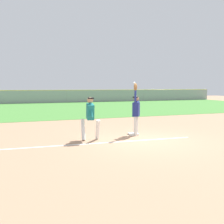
{
  "coord_description": "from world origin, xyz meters",
  "views": [
    {
      "loc": [
        -4.14,
        -8.41,
        2.15
      ],
      "look_at": [
        -0.98,
        1.12,
        1.05
      ],
      "focal_mm": 37.8,
      "sensor_mm": 36.0,
      "label": 1
    }
  ],
  "objects": [
    {
      "name": "parked_car_green",
      "position": [
        5.05,
        25.89,
        0.67
      ],
      "size": [
        4.45,
        2.22,
        1.25
      ],
      "rotation": [
        0.0,
        0.0,
        0.03
      ],
      "color": "#1E6B33",
      "rests_on": "ground_plane"
    },
    {
      "name": "runner",
      "position": [
        -2.04,
        0.67,
        1.0
      ],
      "size": [
        0.73,
        0.85,
        1.72
      ],
      "rotation": [
        0.0,
        0.0,
        -0.07
      ],
      "color": "white",
      "rests_on": "ground_plane"
    },
    {
      "name": "outfield_grass",
      "position": [
        0.0,
        14.9,
        0.01
      ],
      "size": [
        45.23,
        16.57,
        0.01
      ],
      "primitive_type": "cube",
      "color": "#478438",
      "rests_on": "ground_plane"
    },
    {
      "name": "chalk_foul_line",
      "position": [
        -4.01,
        0.16,
        0.0
      ],
      "size": [
        11.99,
        0.67,
        0.01
      ],
      "primitive_type": "cube",
      "rotation": [
        0.0,
        0.0,
        -0.05
      ],
      "color": "white",
      "rests_on": "ground_plane"
    },
    {
      "name": "first_base",
      "position": [
        -0.01,
        1.06,
        0.04
      ],
      "size": [
        0.4,
        0.4,
        0.08
      ],
      "primitive_type": "cube",
      "rotation": [
        0.0,
        0.0,
        0.05
      ],
      "color": "white",
      "rests_on": "ground_plane"
    },
    {
      "name": "fielder",
      "position": [
        0.06,
        0.95,
        1.12
      ],
      "size": [
        0.59,
        0.8,
        2.28
      ],
      "rotation": [
        0.0,
        0.0,
        2.55
      ],
      "color": "silver",
      "rests_on": "ground_plane"
    },
    {
      "name": "parked_car_black",
      "position": [
        -0.95,
        26.69,
        0.67
      ],
      "size": [
        4.49,
        2.3,
        1.25
      ],
      "rotation": [
        0.0,
        0.0,
        -0.05
      ],
      "color": "black",
      "rests_on": "ground_plane"
    },
    {
      "name": "parked_car_blue",
      "position": [
        -6.94,
        25.95,
        0.67
      ],
      "size": [
        4.5,
        2.32,
        1.25
      ],
      "rotation": [
        0.0,
        0.0,
        -0.06
      ],
      "color": "#23389E",
      "rests_on": "ground_plane"
    },
    {
      "name": "outfield_fence",
      "position": [
        0.0,
        23.19,
        0.84
      ],
      "size": [
        45.31,
        0.08,
        1.67
      ],
      "color": "#93999E",
      "rests_on": "ground_plane"
    },
    {
      "name": "ground_plane",
      "position": [
        0.0,
        0.0,
        0.0
      ],
      "size": [
        72.55,
        72.55,
        0.0
      ],
      "primitive_type": "plane",
      "color": "tan"
    },
    {
      "name": "baseball",
      "position": [
        -0.06,
        0.88,
        2.29
      ],
      "size": [
        0.07,
        0.07,
        0.07
      ],
      "primitive_type": "sphere",
      "color": "white"
    }
  ]
}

